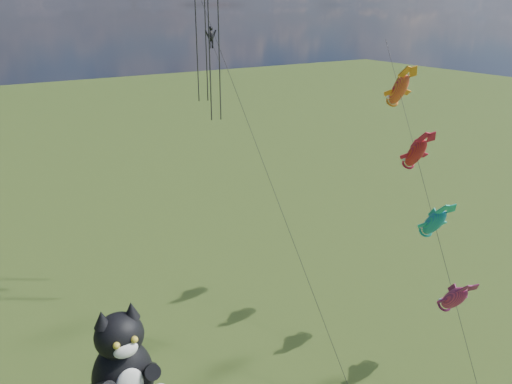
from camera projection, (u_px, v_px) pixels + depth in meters
cat_kite_rig at (125, 375)px, 19.24m from camera, size 2.77×4.29×11.31m
fish_windsock_rig at (425, 187)px, 31.41m from camera, size 5.28×15.15×19.44m
parafoil_rig at (214, 42)px, 32.66m from camera, size 2.01×17.50×23.72m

